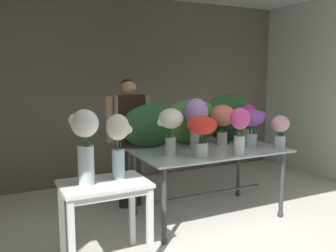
# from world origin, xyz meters

# --- Properties ---
(ground_plane) EXTENTS (7.95, 7.95, 0.00)m
(ground_plane) POSITION_xyz_m (0.00, 1.81, 0.00)
(ground_plane) COLOR silver
(wall_back) EXTENTS (5.68, 0.12, 2.82)m
(wall_back) POSITION_xyz_m (0.00, 3.61, 1.41)
(wall_back) COLOR #706656
(wall_back) RESTS_ON ground
(display_table_glass) EXTENTS (1.71, 1.01, 0.81)m
(display_table_glass) POSITION_xyz_m (0.28, 1.68, 0.68)
(display_table_glass) COLOR silver
(display_table_glass) RESTS_ON ground
(side_table_white) EXTENTS (0.74, 0.52, 0.73)m
(side_table_white) POSITION_xyz_m (-1.09, 1.20, 0.63)
(side_table_white) COLOR white
(side_table_white) RESTS_ON ground
(florist) EXTENTS (0.58, 0.24, 1.59)m
(florist) POSITION_xyz_m (-0.41, 2.39, 0.98)
(florist) COLOR #232328
(florist) RESTS_ON ground
(foliage_backdrop) EXTENTS (1.85, 0.29, 0.60)m
(foliage_backdrop) POSITION_xyz_m (0.36, 2.07, 1.08)
(foliage_backdrop) COLOR #28562D
(foliage_backdrop) RESTS_ON display_table_glass
(vase_lilac_ranunculus) EXTENTS (0.31, 0.28, 0.58)m
(vase_lilac_ranunculus) POSITION_xyz_m (0.18, 1.78, 1.17)
(vase_lilac_ranunculus) COLOR silver
(vase_lilac_ranunculus) RESTS_ON display_table_glass
(vase_coral_carnations) EXTENTS (0.30, 0.30, 0.49)m
(vase_coral_carnations) POSITION_xyz_m (0.58, 1.83, 1.12)
(vase_coral_carnations) COLOR silver
(vase_coral_carnations) RESTS_ON display_table_glass
(vase_ivory_anemones) EXTENTS (0.28, 0.26, 0.50)m
(vase_ivory_anemones) POSITION_xyz_m (-0.26, 1.57, 1.13)
(vase_ivory_anemones) COLOR silver
(vase_ivory_anemones) RESTS_ON display_table_glass
(vase_violet_snapdragons) EXTENTS (0.31, 0.28, 0.45)m
(vase_violet_snapdragons) POSITION_xyz_m (0.78, 1.52, 1.10)
(vase_violet_snapdragons) COLOR silver
(vase_violet_snapdragons) RESTS_ON display_table_glass
(vase_blush_roses) EXTENTS (0.21, 0.20, 0.39)m
(vase_blush_roses) POSITION_xyz_m (1.04, 1.35, 1.03)
(vase_blush_roses) COLOR silver
(vase_blush_roses) RESTS_ON display_table_glass
(vase_magenta_dahlias) EXTENTS (0.22, 0.21, 0.48)m
(vase_magenta_dahlias) POSITION_xyz_m (0.95, 1.80, 1.09)
(vase_magenta_dahlias) COLOR silver
(vase_magenta_dahlias) RESTS_ON display_table_glass
(vase_fuchsia_stock) EXTENTS (0.21, 0.21, 0.51)m
(vase_fuchsia_stock) POSITION_xyz_m (0.41, 1.28, 1.11)
(vase_fuchsia_stock) COLOR silver
(vase_fuchsia_stock) RESTS_ON display_table_glass
(vase_scarlet_tulips) EXTENTS (0.31, 0.31, 0.43)m
(vase_scarlet_tulips) POSITION_xyz_m (-0.01, 1.36, 1.09)
(vase_scarlet_tulips) COLOR silver
(vase_scarlet_tulips) RESTS_ON display_table_glass
(vase_white_roses_tall) EXTENTS (0.24, 0.23, 0.63)m
(vase_white_roses_tall) POSITION_xyz_m (-1.24, 1.20, 1.10)
(vase_white_roses_tall) COLOR silver
(vase_white_roses_tall) RESTS_ON side_table_white
(vase_cream_lisianthus_tall) EXTENTS (0.23, 0.20, 0.57)m
(vase_cream_lisianthus_tall) POSITION_xyz_m (-0.94, 1.25, 1.09)
(vase_cream_lisianthus_tall) COLOR silver
(vase_cream_lisianthus_tall) RESTS_ON side_table_white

